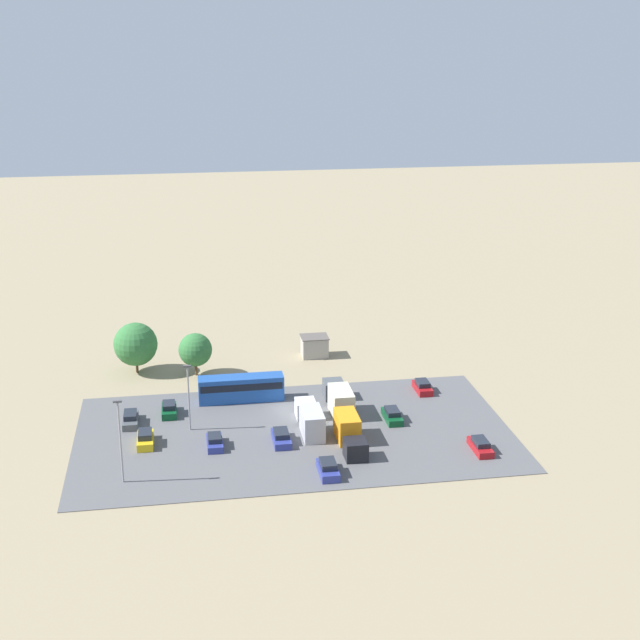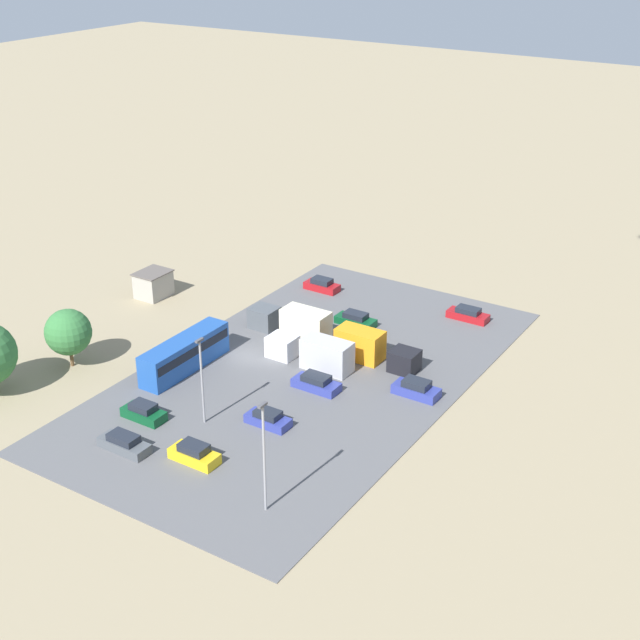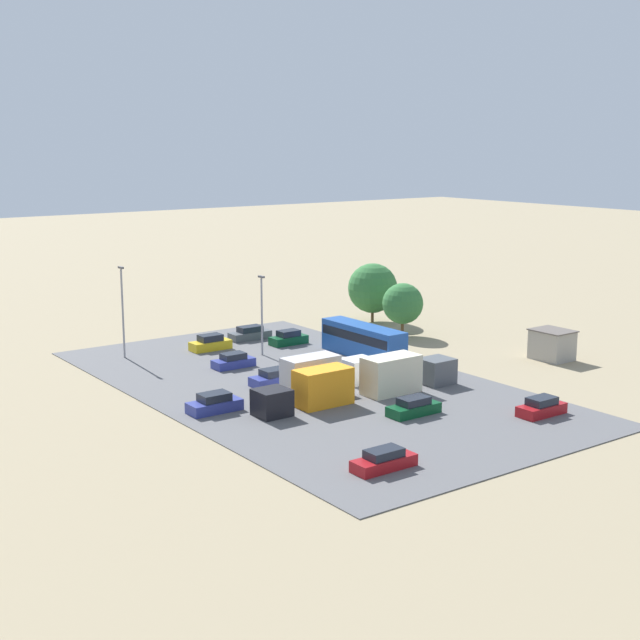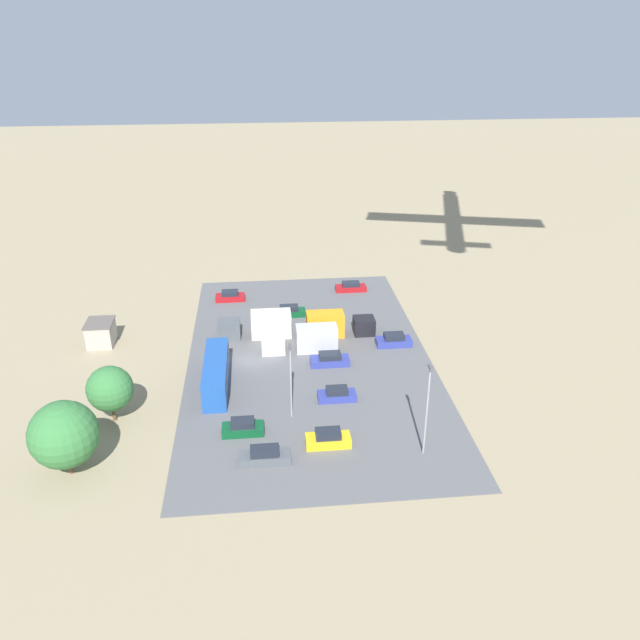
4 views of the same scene
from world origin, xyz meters
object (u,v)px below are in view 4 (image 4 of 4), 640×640
shed_building (101,333)px  parked_car_7 (328,439)px  parked_car_0 (394,340)px  parked_car_4 (230,296)px  parked_car_3 (265,456)px  parked_truck_2 (336,325)px  parked_truck_0 (259,325)px  parked_car_6 (289,311)px  parked_truck_1 (304,340)px  parked_car_5 (351,287)px  parked_car_8 (243,428)px  bus (216,372)px  parked_car_1 (337,395)px  parked_car_2 (330,360)px

shed_building → parked_car_7: (23.88, 26.05, -0.78)m
parked_car_0 → parked_car_4: bearing=52.0°
parked_car_3 → parked_truck_2: parked_truck_2 is taller
parked_truck_0 → parked_car_6: bearing=-35.3°
parked_car_0 → parked_truck_1: bearing=91.1°
shed_building → parked_car_5: 36.55m
parked_car_5 → parked_car_0: bearing=-171.3°
parked_car_6 → parked_car_7: (29.77, 2.01, 0.08)m
parked_car_7 → parked_car_5: bearing=-11.7°
parked_car_3 → parked_car_4: parked_car_3 is taller
parked_truck_2 → parked_car_3: bearing=-21.3°
parked_car_3 → parked_car_7: (-1.91, 6.08, 0.06)m
parked_car_3 → parked_truck_0: (-25.79, -0.10, 0.89)m
parked_car_3 → parked_car_8: 5.07m
parked_car_7 → parked_truck_1: (-19.39, -0.71, 0.77)m
parked_car_0 → parked_car_6: parked_car_0 is taller
bus → parked_car_1: bearing=-17.4°
parked_truck_1 → bus: bearing=125.6°
parked_car_0 → parked_truck_2: size_ratio=0.50×
shed_building → parked_truck_2: size_ratio=0.45×
parked_car_4 → parked_truck_0: bearing=-161.2°
parked_car_6 → shed_building: bearing=-76.2°
shed_building → parked_car_8: bearing=40.2°
parked_car_0 → parked_car_5: (-18.08, -2.78, -0.07)m
parked_truck_1 → parked_truck_0: bearing=50.6°
parked_car_6 → parked_truck_0: bearing=-35.3°
bus → parked_car_7: bus is taller
parked_car_4 → shed_building: bearing=127.3°
bus → parked_car_7: (11.96, 11.11, -1.09)m
parked_car_0 → parked_car_3: (21.51, -16.65, -0.03)m
parked_car_1 → parked_truck_1: (-11.50, -2.57, 0.86)m
parked_car_7 → parked_car_1: bearing=-13.2°
parked_truck_0 → parked_truck_1: bearing=-129.4°
parked_car_8 → parked_truck_1: (-16.67, 7.42, 0.80)m
parked_truck_0 → parked_truck_2: parked_truck_0 is taller
bus → parked_car_3: size_ratio=2.31×
parked_car_8 → parked_car_2: bearing=-38.3°
parked_car_6 → parked_car_7: bearing=3.9°
parked_car_1 → parked_car_8: parked_car_8 is taller
shed_building → parked_car_6: 24.76m
parked_car_0 → parked_car_3: bearing=142.3°
parked_car_1 → parked_car_3: bearing=-39.0°
parked_car_3 → parked_car_4: 38.04m
parked_car_8 → parked_car_1: bearing=-62.7°
bus → parked_car_2: bus is taller
bus → parked_car_4: bus is taller
parked_car_2 → parked_car_8: parked_car_8 is taller
parked_car_1 → shed_building: bearing=-119.8°
parked_car_5 → parked_car_6: bearing=128.9°
parked_car_4 → parked_car_6: 10.29m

